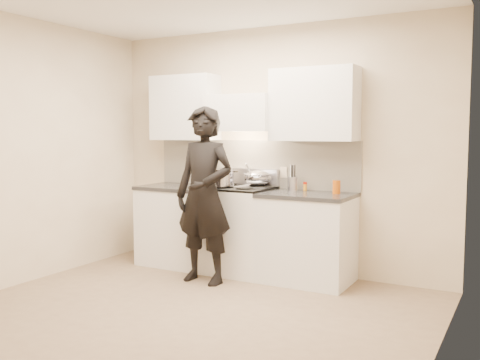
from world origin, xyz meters
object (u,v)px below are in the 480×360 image
stove (236,229)px  wok (258,178)px  person (204,195)px  utensil_crock (293,183)px  counter_right (307,237)px

stove → wok: wok is taller
stove → person: bearing=-99.7°
stove → utensil_crock: bearing=15.1°
counter_right → person: 1.14m
counter_right → wok: (-0.63, 0.12, 0.58)m
stove → utensil_crock: (0.60, 0.16, 0.53)m
utensil_crock → person: size_ratio=0.15×
person → utensil_crock: bearing=47.7°
wok → person: (-0.29, -0.64, -0.14)m
stove → counter_right: 0.83m
wok → utensil_crock: 0.40m
counter_right → wok: bearing=169.0°
stove → wok: bearing=31.5°
stove → counter_right: stove is taller
stove → counter_right: size_ratio=1.04×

